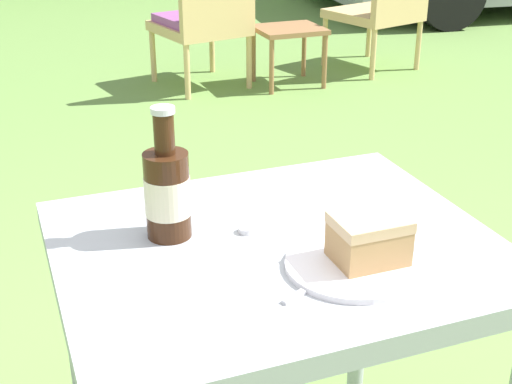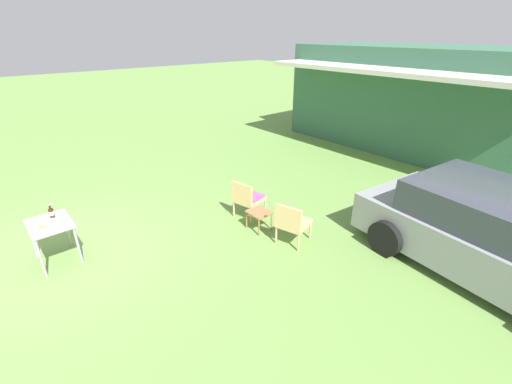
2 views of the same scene
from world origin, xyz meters
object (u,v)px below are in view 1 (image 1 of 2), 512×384
Objects in this scene: cake_on_plate at (362,249)px; cola_bottle_near at (167,191)px; patio_table at (276,287)px; wicker_chair_cushioned at (204,19)px; wicker_chair_plain at (383,6)px; garden_side_table at (289,36)px.

cake_on_plate is 0.34m from cola_bottle_near.
cake_on_plate is at bearing -52.45° from patio_table.
cola_bottle_near reaches higher than cake_on_plate.
patio_table is (-0.88, -3.32, 0.19)m from wicker_chair_cushioned.
wicker_chair_cushioned is at bearing 77.18° from cake_on_plate.
garden_side_table is (-0.74, -0.12, -0.12)m from wicker_chair_plain.
wicker_chair_plain is at bearing 57.09° from patio_table.
cake_on_plate is (-1.30, -3.30, 0.43)m from garden_side_table.
cake_on_plate reaches higher than garden_side_table.
wicker_chair_cushioned is 1.26m from wicker_chair_plain.
cola_bottle_near is (-0.26, 0.21, 0.05)m from cake_on_plate.
garden_side_table is 1.79× the size of cola_bottle_near.
wicker_chair_plain reaches higher than garden_side_table.
cake_on_plate is (0.09, -0.12, 0.12)m from patio_table.
patio_table is at bearing -113.69° from garden_side_table.
wicker_chair_plain is 3.99m from cake_on_plate.
garden_side_table is at bearing 68.49° from cake_on_plate.
wicker_chair_cushioned is 0.55m from garden_side_table.
cola_bottle_near reaches higher than garden_side_table.
wicker_chair_plain is 3.47× the size of cola_bottle_near.
patio_table is 3.45× the size of cake_on_plate.
patio_table is at bearing 127.55° from cake_on_plate.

